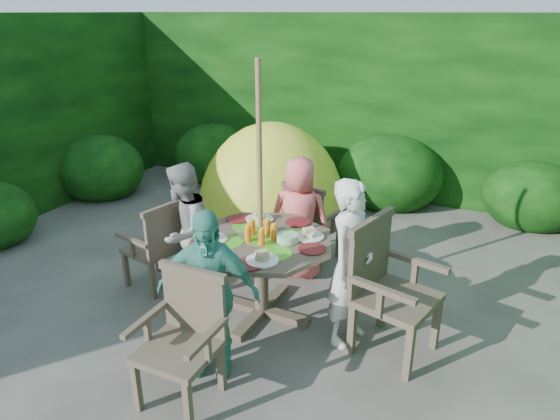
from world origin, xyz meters
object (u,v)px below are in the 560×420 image
at_px(garden_chair_left, 158,244).
at_px(child_back, 299,219).
at_px(garden_chair_front, 184,336).
at_px(parasol_pole, 260,198).
at_px(garden_chair_right, 387,286).
at_px(child_front, 208,293).
at_px(garden_chair_back, 310,222).
at_px(child_right, 351,264).
at_px(child_left, 184,232).
at_px(dome_tent, 272,211).
at_px(patio_table, 261,251).

distance_m(garden_chair_left, child_back, 1.38).
bearing_deg(garden_chair_front, parasol_pole, 88.55).
relative_size(garden_chair_right, child_front, 0.80).
relative_size(garden_chair_left, child_front, 0.66).
bearing_deg(garden_chair_right, garden_chair_back, 58.75).
relative_size(child_right, child_back, 1.11).
relative_size(garden_chair_right, child_back, 0.83).
xyz_separation_m(garden_chair_right, garden_chair_back, (-1.06, 1.13, -0.09)).
xyz_separation_m(garden_chair_back, child_back, (0.00, -0.30, 0.16)).
bearing_deg(parasol_pole, child_front, -92.26).
distance_m(parasol_pole, garden_chair_right, 1.22).
distance_m(parasol_pole, garden_chair_left, 1.28).
height_order(garden_chair_left, garden_chair_front, garden_chair_front).
bearing_deg(garden_chair_back, child_left, 64.78).
bearing_deg(garden_chair_left, child_front, 65.75).
distance_m(garden_chair_left, child_front, 1.37).
relative_size(garden_chair_left, garden_chair_back, 0.99).
distance_m(garden_chair_back, child_left, 1.37).
distance_m(garden_chair_left, child_right, 1.92).
height_order(garden_chair_back, child_right, child_right).
bearing_deg(dome_tent, garden_chair_left, -106.61).
bearing_deg(child_back, child_right, 121.83).
height_order(garden_chair_right, garden_chair_back, garden_chair_right).
height_order(garden_chair_left, child_right, child_right).
height_order(parasol_pole, child_right, parasol_pole).
relative_size(parasol_pole, garden_chair_right, 2.13).
bearing_deg(garden_chair_back, child_front, 100.64).
bearing_deg(garden_chair_right, child_left, 103.84).
distance_m(garden_chair_right, child_left, 1.89).
xyz_separation_m(child_left, child_front, (0.77, -0.83, 0.00)).
distance_m(garden_chair_back, child_back, 0.34).
bearing_deg(garden_chair_left, garden_chair_right, 102.06).
relative_size(parasol_pole, garden_chair_front, 2.48).
height_order(garden_chair_back, garden_chair_front, garden_chair_front).
distance_m(child_right, child_back, 1.13).
distance_m(garden_chair_back, dome_tent, 1.59).
relative_size(child_right, dome_tent, 0.57).
bearing_deg(child_front, garden_chair_left, 125.97).
bearing_deg(parasol_pole, garden_chair_right, -1.16).
bearing_deg(child_front, garden_chair_back, 71.77).
xyz_separation_m(patio_table, child_right, (0.80, -0.03, 0.07)).
height_order(patio_table, garden_chair_front, garden_chair_front).
distance_m(parasol_pole, dome_tent, 2.69).
bearing_deg(patio_table, parasol_pole, -169.45).
xyz_separation_m(child_right, child_left, (-1.60, 0.06, -0.05)).
distance_m(garden_chair_right, child_front, 1.37).
xyz_separation_m(garden_chair_front, child_back, (0.08, 1.90, 0.15)).
bearing_deg(child_back, garden_chair_right, 131.30).
height_order(child_right, child_left, child_right).
height_order(child_right, child_back, child_right).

